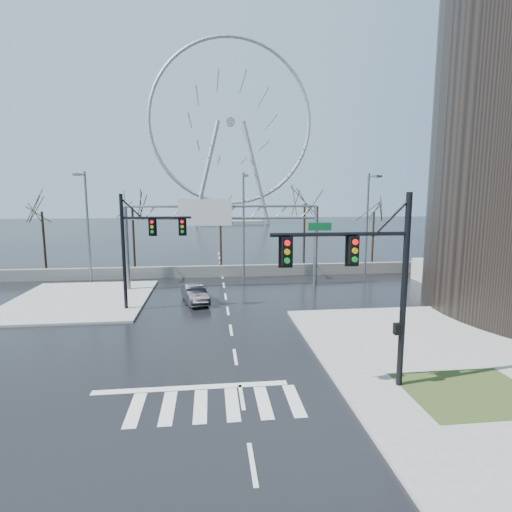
{
  "coord_description": "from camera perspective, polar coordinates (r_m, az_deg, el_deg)",
  "views": [
    {
      "loc": [
        -1.13,
        -18.69,
        7.84
      ],
      "look_at": [
        1.81,
        6.69,
        4.0
      ],
      "focal_mm": 28.0,
      "sensor_mm": 36.0,
      "label": 1
    }
  ],
  "objects": [
    {
      "name": "ground",
      "position": [
        20.3,
        -2.99,
        -14.19
      ],
      "size": [
        260.0,
        260.0,
        0.0
      ],
      "primitive_type": "plane",
      "color": "black",
      "rests_on": "ground"
    },
    {
      "name": "streetlight_left",
      "position": [
        38.47,
        -23.09,
        4.96
      ],
      "size": [
        0.5,
        2.55,
        10.0
      ],
      "color": "slate",
      "rests_on": "ground"
    },
    {
      "name": "sign_gantry",
      "position": [
        33.76,
        -5.31,
        3.99
      ],
      "size": [
        16.36,
        0.4,
        7.6
      ],
      "color": "slate",
      "rests_on": "ground"
    },
    {
      "name": "signal_mast_far",
      "position": [
        28.21,
        -16.24,
        2.09
      ],
      "size": [
        4.72,
        0.41,
        8.0
      ],
      "color": "black",
      "rests_on": "ground"
    },
    {
      "name": "tree_center",
      "position": [
        43.29,
        -5.11,
        4.98
      ],
      "size": [
        3.25,
        3.25,
        6.5
      ],
      "color": "black",
      "rests_on": "ground"
    },
    {
      "name": "streetlight_mid",
      "position": [
        37.04,
        -1.75,
        5.52
      ],
      "size": [
        0.5,
        2.55,
        10.0
      ],
      "color": "slate",
      "rests_on": "ground"
    },
    {
      "name": "tree_left",
      "position": [
        42.96,
        -17.23,
        5.68
      ],
      "size": [
        3.75,
        3.75,
        7.5
      ],
      "color": "black",
      "rests_on": "ground"
    },
    {
      "name": "tree_far_right",
      "position": [
        46.44,
        16.46,
        5.2
      ],
      "size": [
        3.4,
        3.4,
        6.8
      ],
      "color": "black",
      "rests_on": "ground"
    },
    {
      "name": "tree_right",
      "position": [
        43.42,
        6.94,
        6.34
      ],
      "size": [
        3.9,
        3.9,
        7.8
      ],
      "color": "black",
      "rests_on": "ground"
    },
    {
      "name": "car",
      "position": [
        30.04,
        -8.71,
        -5.36
      ],
      "size": [
        2.37,
        4.3,
        1.34
      ],
      "primitive_type": "imported",
      "rotation": [
        0.0,
        0.0,
        0.24
      ],
      "color": "black",
      "rests_on": "ground"
    },
    {
      "name": "tree_far_left",
      "position": [
        45.96,
        -28.23,
        4.71
      ],
      "size": [
        3.5,
        3.5,
        7.0
      ],
      "color": "black",
      "rests_on": "ground"
    },
    {
      "name": "barrier_wall",
      "position": [
        39.39,
        -4.84,
        -2.15
      ],
      "size": [
        52.0,
        0.5,
        1.1
      ],
      "primitive_type": "cube",
      "color": "slate",
      "rests_on": "ground"
    },
    {
      "name": "streetlight_right",
      "position": [
        39.88,
        15.78,
        5.42
      ],
      "size": [
        0.5,
        2.55,
        10.0
      ],
      "color": "slate",
      "rests_on": "ground"
    },
    {
      "name": "ferris_wheel",
      "position": [
        115.32,
        -3.64,
        17.66
      ],
      "size": [
        45.0,
        6.0,
        50.91
      ],
      "color": "gray",
      "rests_on": "ground"
    },
    {
      "name": "sidewalk_right_ext",
      "position": [
        24.74,
        20.89,
        -10.32
      ],
      "size": [
        12.0,
        10.0,
        0.15
      ],
      "primitive_type": "cube",
      "color": "gray",
      "rests_on": "ground"
    },
    {
      "name": "grass_strip",
      "position": [
        18.68,
        28.34,
        -16.82
      ],
      "size": [
        5.0,
        4.0,
        0.02
      ],
      "primitive_type": "cube",
      "color": "#303F1A",
      "rests_on": "sidewalk_near"
    },
    {
      "name": "sidewalk_far",
      "position": [
        33.16,
        -23.83,
        -5.74
      ],
      "size": [
        10.0,
        12.0,
        0.15
      ],
      "primitive_type": "cube",
      "color": "gray",
      "rests_on": "ground"
    },
    {
      "name": "signal_mast_near",
      "position": [
        16.21,
        16.3,
        -2.35
      ],
      "size": [
        5.52,
        0.41,
        8.0
      ],
      "color": "black",
      "rests_on": "ground"
    }
  ]
}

